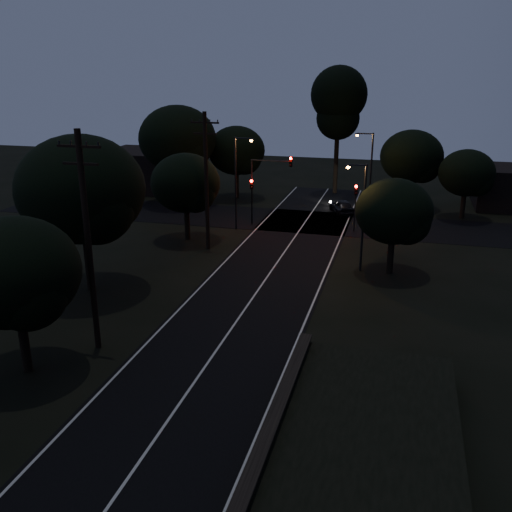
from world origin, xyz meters
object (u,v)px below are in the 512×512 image
Objects in this scene: streetlight_c at (361,210)px; streetlight_b at (369,170)px; signal_mast at (270,177)px; utility_pole_mid at (88,240)px; streetlight_a at (238,177)px; signal_right at (356,199)px; tall_pine at (339,102)px; utility_pole_far at (206,180)px; car at (342,206)px; signal_left at (252,193)px.

streetlight_b is at bearing 92.14° from streetlight_c.
signal_mast is 9.15m from streetlight_b.
utility_pole_mid is 23.04m from streetlight_a.
utility_pole_mid is 2.68× the size of signal_right.
signal_right is at bearing -76.51° from tall_pine.
signal_mast is at bearing 82.96° from utility_pole_mid.
signal_mast is (-3.91, -15.01, -5.56)m from tall_pine.
streetlight_c is at bearing -9.60° from utility_pole_far.
signal_right is at bearing 67.01° from utility_pole_mid.
streetlight_c is at bearing -79.07° from tall_pine.
streetlight_b is at bearing 117.41° from car.
tall_pine is 17.51m from signal_left.
tall_pine is 13.01m from car.
utility_pole_mid is at bearing -112.99° from signal_right.
signal_mast is 1.57× the size of car.
signal_left is 2.26m from signal_mast.
streetlight_c is (1.23, -9.99, 1.51)m from signal_right.
streetlight_b is 14.01m from streetlight_c.
utility_pole_far is at bearing -143.00° from signal_right.
tall_pine is (7.00, 40.00, 4.16)m from utility_pole_mid.
signal_right is 0.51× the size of streetlight_a.
tall_pine reaches higher than streetlight_a.
car is at bearing 44.54° from streetlight_a.
streetlight_b is (11.31, 12.00, -0.85)m from utility_pole_far.
utility_pole_far is at bearing 90.00° from utility_pole_mid.
car is at bearing 57.79° from utility_pole_far.
signal_left is 1.00× the size of signal_right.
signal_right is at bearing 37.00° from utility_pole_far.
utility_pole_mid reaches higher than streetlight_b.
signal_left is at bearing 80.06° from utility_pole_far.
signal_right is (10.60, 7.99, -2.65)m from utility_pole_far.
tall_pine reaches higher than car.
streetlight_b is at bearing 80.00° from signal_right.
tall_pine is 2.20× the size of signal_mast.
streetlight_a reaches higher than car.
streetlight_b is at bearing 46.70° from utility_pole_far.
tall_pine is 3.35× the size of signal_right.
car is at bearing 141.18° from streetlight_b.
tall_pine is 1.72× the size of streetlight_a.
signal_right is 7.66m from signal_mast.
streetlight_c is 16.69m from car.
utility_pole_mid is 2.68× the size of signal_left.
utility_pole_mid is 1.38× the size of streetlight_b.
streetlight_b is (4.31, -11.00, -5.26)m from tall_pine.
signal_mast is at bearing 0.13° from signal_left.
signal_right is at bearing -100.00° from streetlight_b.
streetlight_a is 2.01× the size of car.
utility_pole_far reaches higher than signal_left.
streetlight_c reaches higher than signal_right.
tall_pine is at bearing 75.38° from signal_mast.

